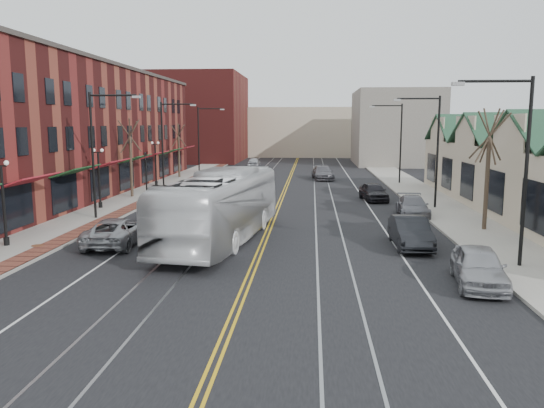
% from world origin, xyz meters
% --- Properties ---
extents(ground, '(160.00, 160.00, 0.00)m').
position_xyz_m(ground, '(0.00, 0.00, 0.00)').
color(ground, black).
rests_on(ground, ground).
extents(sidewalk_left, '(4.00, 120.00, 0.15)m').
position_xyz_m(sidewalk_left, '(-12.00, 20.00, 0.07)').
color(sidewalk_left, gray).
rests_on(sidewalk_left, ground).
extents(sidewalk_right, '(4.00, 120.00, 0.15)m').
position_xyz_m(sidewalk_right, '(12.00, 20.00, 0.07)').
color(sidewalk_right, gray).
rests_on(sidewalk_right, ground).
extents(building_left, '(10.00, 50.00, 11.00)m').
position_xyz_m(building_left, '(-19.00, 27.00, 5.50)').
color(building_left, maroon).
rests_on(building_left, ground).
extents(building_right, '(8.00, 36.00, 4.60)m').
position_xyz_m(building_right, '(18.00, 20.00, 2.30)').
color(building_right, beige).
rests_on(building_right, ground).
extents(backdrop_left, '(14.00, 18.00, 14.00)m').
position_xyz_m(backdrop_left, '(-16.00, 70.00, 7.00)').
color(backdrop_left, maroon).
rests_on(backdrop_left, ground).
extents(backdrop_mid, '(22.00, 14.00, 9.00)m').
position_xyz_m(backdrop_mid, '(0.00, 85.00, 4.50)').
color(backdrop_mid, beige).
rests_on(backdrop_mid, ground).
extents(backdrop_right, '(12.00, 16.00, 11.00)m').
position_xyz_m(backdrop_right, '(15.00, 65.00, 5.50)').
color(backdrop_right, slate).
rests_on(backdrop_right, ground).
extents(streetlight_l_1, '(3.33, 0.25, 8.00)m').
position_xyz_m(streetlight_l_1, '(-11.05, 16.00, 5.03)').
color(streetlight_l_1, black).
rests_on(streetlight_l_1, sidewalk_left).
extents(streetlight_l_2, '(3.33, 0.25, 8.00)m').
position_xyz_m(streetlight_l_2, '(-11.05, 32.00, 5.03)').
color(streetlight_l_2, black).
rests_on(streetlight_l_2, sidewalk_left).
extents(streetlight_l_3, '(3.33, 0.25, 8.00)m').
position_xyz_m(streetlight_l_3, '(-11.05, 48.00, 5.03)').
color(streetlight_l_3, black).
rests_on(streetlight_l_3, sidewalk_left).
extents(streetlight_r_0, '(3.33, 0.25, 8.00)m').
position_xyz_m(streetlight_r_0, '(11.05, 6.00, 5.03)').
color(streetlight_r_0, black).
rests_on(streetlight_r_0, sidewalk_right).
extents(streetlight_r_1, '(3.33, 0.25, 8.00)m').
position_xyz_m(streetlight_r_1, '(11.05, 22.00, 5.03)').
color(streetlight_r_1, black).
rests_on(streetlight_r_1, sidewalk_right).
extents(streetlight_r_2, '(3.33, 0.25, 8.00)m').
position_xyz_m(streetlight_r_2, '(11.05, 38.00, 5.03)').
color(streetlight_r_2, black).
rests_on(streetlight_r_2, sidewalk_right).
extents(lamppost_l_1, '(0.84, 0.28, 4.27)m').
position_xyz_m(lamppost_l_1, '(-12.80, 8.00, 2.20)').
color(lamppost_l_1, black).
rests_on(lamppost_l_1, sidewalk_left).
extents(lamppost_l_2, '(0.84, 0.28, 4.27)m').
position_xyz_m(lamppost_l_2, '(-12.80, 20.00, 2.20)').
color(lamppost_l_2, black).
rests_on(lamppost_l_2, sidewalk_left).
extents(lamppost_l_3, '(0.84, 0.28, 4.27)m').
position_xyz_m(lamppost_l_3, '(-12.80, 34.00, 2.20)').
color(lamppost_l_3, black).
rests_on(lamppost_l_3, sidewalk_left).
extents(tree_left_near, '(1.78, 1.37, 6.48)m').
position_xyz_m(tree_left_near, '(-12.50, 26.00, 3.51)').
color(tree_left_near, '#382B21').
rests_on(tree_left_near, sidewalk_left).
extents(tree_left_far, '(1.66, 1.28, 6.02)m').
position_xyz_m(tree_left_far, '(-12.50, 42.00, 3.28)').
color(tree_left_far, '#382B21').
rests_on(tree_left_far, sidewalk_left).
extents(tree_right_mid, '(1.90, 1.46, 6.93)m').
position_xyz_m(tree_right_mid, '(12.50, 14.00, 3.75)').
color(tree_right_mid, '#382B21').
rests_on(tree_right_mid, sidewalk_right).
extents(manhole_far, '(0.60, 0.60, 0.02)m').
position_xyz_m(manhole_far, '(-11.20, 8.00, 0.16)').
color(manhole_far, '#592D19').
rests_on(manhole_far, sidewalk_left).
extents(traffic_signal, '(0.18, 0.15, 3.80)m').
position_xyz_m(traffic_signal, '(-10.60, 24.00, 2.35)').
color(traffic_signal, black).
rests_on(traffic_signal, sidewalk_left).
extents(transit_bus, '(4.89, 13.69, 3.73)m').
position_xyz_m(transit_bus, '(-2.25, 10.29, 1.87)').
color(transit_bus, silver).
rests_on(transit_bus, ground).
extents(parked_suv, '(2.56, 5.22, 1.43)m').
position_xyz_m(parked_suv, '(-7.50, 9.09, 0.71)').
color(parked_suv, '#A0A2A7').
rests_on(parked_suv, ground).
extents(parked_car_a, '(2.38, 4.67, 1.52)m').
position_xyz_m(parked_car_a, '(8.97, 3.40, 0.76)').
color(parked_car_a, '#9C9DA3').
rests_on(parked_car_a, ground).
extents(parked_car_b, '(1.66, 4.71, 1.55)m').
position_xyz_m(parked_car_b, '(7.50, 9.71, 0.78)').
color(parked_car_b, black).
rests_on(parked_car_b, ground).
extents(parked_car_c, '(2.18, 4.81, 1.37)m').
position_xyz_m(parked_car_c, '(9.30, 18.79, 0.68)').
color(parked_car_c, slate).
rests_on(parked_car_c, ground).
extents(parked_car_d, '(2.30, 4.52, 1.48)m').
position_xyz_m(parked_car_d, '(7.50, 25.97, 0.74)').
color(parked_car_d, black).
rests_on(parked_car_d, ground).
extents(distant_car_left, '(2.18, 4.91, 1.57)m').
position_xyz_m(distant_car_left, '(-3.73, 37.15, 0.78)').
color(distant_car_left, black).
rests_on(distant_car_left, ground).
extents(distant_car_right, '(2.65, 5.40, 1.51)m').
position_xyz_m(distant_car_right, '(3.71, 41.87, 0.76)').
color(distant_car_right, '#58575D').
rests_on(distant_car_right, ground).
extents(distant_car_far, '(1.79, 4.28, 1.45)m').
position_xyz_m(distant_car_far, '(-5.58, 56.63, 0.72)').
color(distant_car_far, '#A7A9AF').
rests_on(distant_car_far, ground).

